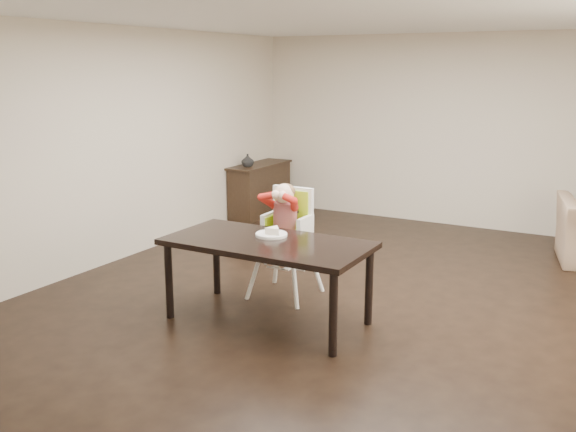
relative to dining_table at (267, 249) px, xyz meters
name	(u,v)px	position (x,y,z in m)	size (l,w,h in m)	color
ground	(357,299)	(0.48, 0.91, -0.67)	(7.00, 7.00, 0.00)	black
room_walls	(361,109)	(0.48, 0.91, 1.18)	(6.02, 7.02, 2.71)	beige
dining_table	(267,249)	(0.00, 0.00, 0.00)	(1.80, 0.90, 0.75)	black
high_chair	(286,217)	(-0.19, 0.68, 0.13)	(0.48, 0.48, 1.14)	white
plate	(272,233)	(-0.04, 0.15, 0.11)	(0.36, 0.36, 0.08)	white
sideboard	(260,189)	(-2.30, 3.61, -0.27)	(0.44, 1.26, 0.79)	black
vase	(248,161)	(-2.30, 3.27, 0.21)	(0.18, 0.19, 0.18)	#99999E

